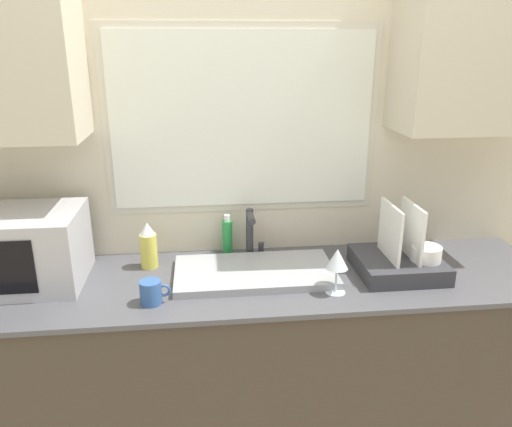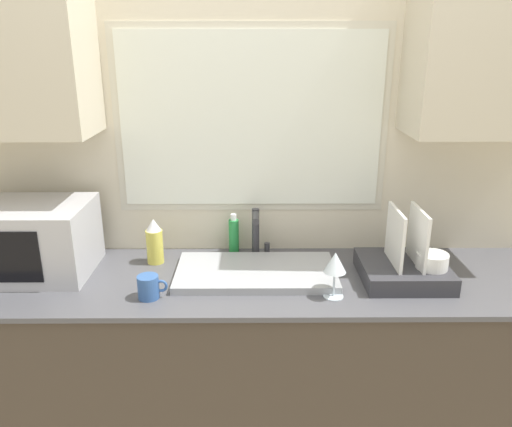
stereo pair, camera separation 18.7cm
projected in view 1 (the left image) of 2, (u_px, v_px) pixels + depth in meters
countertop at (251, 373)px, 2.14m from camera, size 2.47×0.62×0.91m
wall_back at (243, 133)px, 2.08m from camera, size 6.00×0.38×2.60m
sink_basin at (255, 272)px, 2.00m from camera, size 0.64×0.34×0.03m
faucet at (251, 230)px, 2.14m from camera, size 0.08×0.14×0.22m
microwave at (15, 249)px, 1.90m from camera, size 0.50×0.36×0.29m
dish_rack at (401, 259)px, 2.01m from camera, size 0.33×0.32×0.29m
spray_bottle at (148, 246)px, 2.06m from camera, size 0.07×0.07×0.20m
soap_bottle at (227, 237)px, 2.18m from camera, size 0.04×0.04×0.19m
mug_near_sink at (151, 292)px, 1.78m from camera, size 0.11×0.08×0.09m
wine_glass at (337, 260)px, 1.83m from camera, size 0.08×0.08×0.18m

